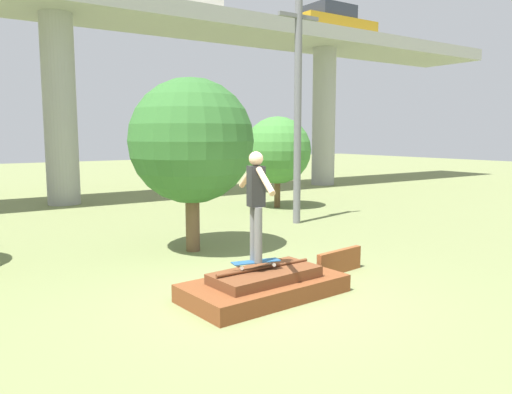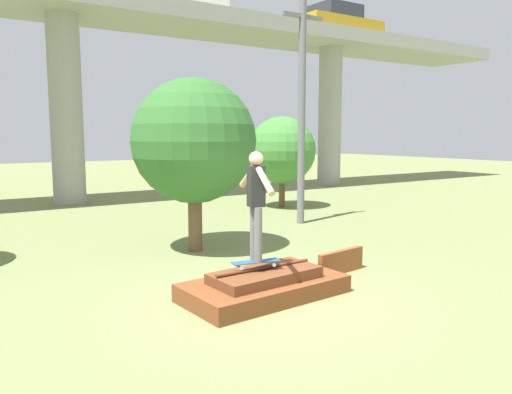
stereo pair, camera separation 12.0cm
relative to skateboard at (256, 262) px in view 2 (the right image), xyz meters
The scene contains 10 objects.
ground_plane 0.57m from the skateboard, ahead, with size 80.00×80.00×0.00m, color olive.
scrap_pile 0.40m from the skateboard, ahead, with size 2.53×1.43×0.48m.
scrap_plank_loose 2.05m from the skateboard, ahead, with size 1.11×0.25×0.41m.
skateboard is the anchor object (origin of this frame).
skater 0.96m from the skateboard, 147.99° to the left, with size 0.35×1.23×1.63m.
highway_overpass 13.36m from the skateboard, 89.35° to the left, with size 44.00×3.68×7.09m.
car_on_overpass_right 18.76m from the skateboard, 43.89° to the left, with size 4.24×1.85×1.29m.
utility_pole 6.98m from the skateboard, 45.64° to the left, with size 1.30×0.20×6.14m.
tree_behind_left 9.45m from the skateboard, 51.30° to the left, with size 2.23×2.23×3.03m.
tree_behind_right 3.77m from the skateboard, 79.15° to the left, with size 2.58×2.58×3.60m.
Camera 2 is at (-4.12, -6.04, 2.45)m, focal length 35.00 mm.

